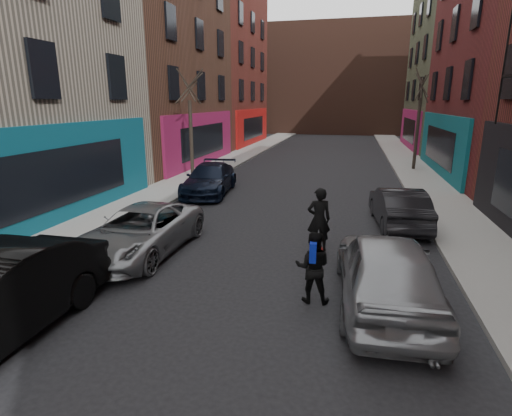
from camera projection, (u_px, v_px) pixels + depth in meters
The scene contains 13 objects.
sidewalk_left at pixel (247, 153), 33.57m from camera, with size 2.50×84.00×0.13m, color gray.
sidewalk_right at pixel (403, 157), 30.76m from camera, with size 2.50×84.00×0.13m, color gray.
buildings_left at pixel (34, 18), 19.94m from camera, with size 12.00×56.00×16.50m, color #581F19.
building_far at pixel (338, 81), 54.80m from camera, with size 40.00×10.00×14.00m, color #47281E.
tree_left_far at pixel (190, 118), 21.43m from camera, with size 2.00×2.00×6.50m, color black, non-canonical shape.
tree_right_far at pixel (419, 113), 24.24m from camera, with size 2.00×2.00×6.80m, color black, non-canonical shape.
parked_left_far at pixel (141, 231), 11.36m from camera, with size 2.20×4.78×1.33m, color gray.
parked_left_end at pixel (210, 179), 18.77m from camera, with size 1.94×4.78×1.39m, color black.
parked_right_far at pixel (386, 270), 8.36m from camera, with size 1.92×4.77×1.62m, color gray.
parked_right_end at pixel (398, 207), 13.83m from camera, with size 1.46×4.18×1.38m, color black.
skateboard at pixel (318, 251), 11.48m from camera, with size 0.22×0.80×0.10m, color brown.
skateboarder at pixel (319, 219), 11.23m from camera, with size 0.67×0.44×1.83m, color black.
pedestrian at pixel (313, 267), 8.54m from camera, with size 0.80×0.65×1.59m.
Camera 1 is at (2.35, -2.53, 4.23)m, focal length 28.00 mm.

